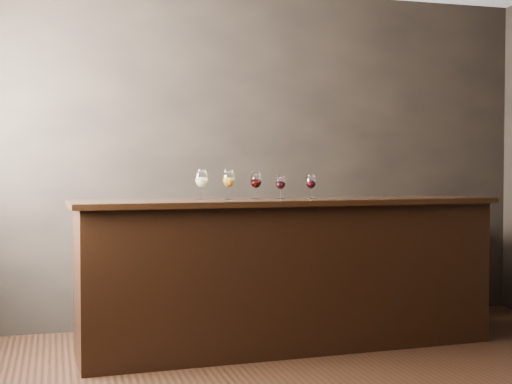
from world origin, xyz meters
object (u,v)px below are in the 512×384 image
object	(u,v)px
glass_white	(202,179)
glass_red_a	(256,181)
bar_counter	(288,276)
glass_red_b	(281,183)
back_bar_shelf	(318,272)
glass_amber	(229,179)
glass_red_c	(311,182)

from	to	relation	value
glass_white	glass_red_a	distance (m)	0.40
bar_counter	glass_red_b	distance (m)	0.68
glass_white	glass_red_b	distance (m)	0.58
back_bar_shelf	glass_amber	world-z (taller)	glass_amber
bar_counter	glass_amber	xyz separation A→B (m)	(-0.44, 0.01, 0.70)
glass_white	glass_red_a	bearing A→B (deg)	-0.63
glass_red_b	glass_amber	bearing A→B (deg)	-177.39
glass_amber	glass_red_b	distance (m)	0.39
bar_counter	glass_red_c	xyz separation A→B (m)	(0.16, -0.04, 0.68)
glass_red_c	back_bar_shelf	bearing A→B (deg)	65.35
glass_red_a	bar_counter	bearing A→B (deg)	-8.70
back_bar_shelf	glass_red_c	distance (m)	1.12
back_bar_shelf	glass_red_a	size ratio (longest dim) A/B	12.35
back_bar_shelf	glass_red_b	bearing A→B (deg)	-129.29
glass_red_a	glass_red_b	world-z (taller)	glass_red_a
bar_counter	glass_red_b	world-z (taller)	glass_red_b
glass_red_b	glass_red_c	size ratio (longest dim) A/B	0.94
back_bar_shelf	glass_white	xyz separation A→B (m)	(-1.13, -0.65, 0.80)
glass_white	glass_amber	xyz separation A→B (m)	(0.19, -0.03, -0.00)
glass_red_b	glass_red_a	bearing A→B (deg)	178.08
bar_counter	glass_white	distance (m)	0.95
glass_red_c	glass_red_b	bearing A→B (deg)	162.46
bar_counter	glass_white	size ratio (longest dim) A/B	13.94
glass_amber	glass_white	bearing A→B (deg)	171.49
back_bar_shelf	glass_red_a	bearing A→B (deg)	-137.87
glass_white	glass_red_c	size ratio (longest dim) A/B	1.19
bar_counter	back_bar_shelf	distance (m)	0.86
back_bar_shelf	glass_amber	size ratio (longest dim) A/B	11.25
glass_white	glass_red_b	world-z (taller)	glass_white
glass_white	glass_red_b	size ratio (longest dim) A/B	1.26
back_bar_shelf	bar_counter	bearing A→B (deg)	-125.70
back_bar_shelf	glass_red_a	xyz separation A→B (m)	(-0.73, -0.66, 0.79)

